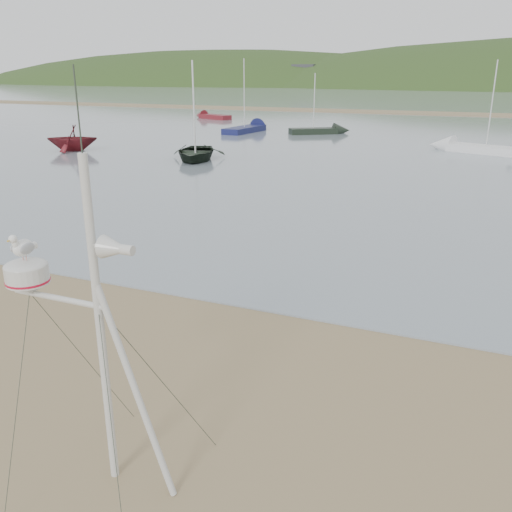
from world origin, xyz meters
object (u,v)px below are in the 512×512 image
at_px(dinghy_red_far, 208,116).
at_px(boat_red, 71,126).
at_px(mast_rig, 100,394).
at_px(sailboat_blue_near, 254,128).
at_px(sailboat_dark_mid, 327,131).
at_px(boat_dark, 194,122).
at_px(sailboat_white_near, 462,147).

bearing_deg(dinghy_red_far, boat_red, -80.78).
bearing_deg(mast_rig, sailboat_blue_near, 110.86).
relative_size(mast_rig, sailboat_dark_mid, 0.96).
relative_size(boat_dark, sailboat_blue_near, 0.66).
height_order(boat_dark, boat_red, boat_dark).
bearing_deg(dinghy_red_far, mast_rig, -63.30).
bearing_deg(sailboat_white_near, mast_rig, -93.89).
bearing_deg(sailboat_blue_near, sailboat_white_near, -20.70).
bearing_deg(boat_dark, boat_red, 157.62).
xyz_separation_m(mast_rig, sailboat_dark_mid, (-9.20, 42.50, -0.96)).
relative_size(sailboat_dark_mid, dinghy_red_far, 0.96).
xyz_separation_m(boat_red, sailboat_dark_mid, (12.97, 17.59, -1.40)).
bearing_deg(mast_rig, boat_dark, 116.75).
xyz_separation_m(mast_rig, sailboat_white_near, (2.41, 35.36, -0.97)).
distance_m(boat_dark, sailboat_blue_near, 18.30).
distance_m(mast_rig, dinghy_red_far, 59.57).
height_order(sailboat_dark_mid, dinghy_red_far, sailboat_dark_mid).
xyz_separation_m(sailboat_white_near, sailboat_blue_near, (-18.55, 7.01, -0.00)).
distance_m(boat_dark, sailboat_white_near, 18.42).
xyz_separation_m(sailboat_dark_mid, sailboat_blue_near, (-6.95, -0.13, -0.00)).
height_order(boat_dark, dinghy_red_far, boat_dark).
distance_m(boat_dark, boat_red, 9.81).
distance_m(boat_red, dinghy_red_far, 28.70).
bearing_deg(sailboat_white_near, dinghy_red_far, 148.54).
bearing_deg(sailboat_white_near, sailboat_blue_near, 159.30).
height_order(sailboat_white_near, sailboat_blue_near, sailboat_blue_near).
height_order(boat_red, sailboat_blue_near, sailboat_blue_near).
relative_size(sailboat_white_near, dinghy_red_far, 1.16).
bearing_deg(mast_rig, dinghy_red_far, 116.70).
height_order(sailboat_dark_mid, sailboat_blue_near, sailboat_blue_near).
xyz_separation_m(sailboat_dark_mid, sailboat_white_near, (11.60, -7.14, -0.00)).
bearing_deg(sailboat_dark_mid, sailboat_blue_near, -178.91).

